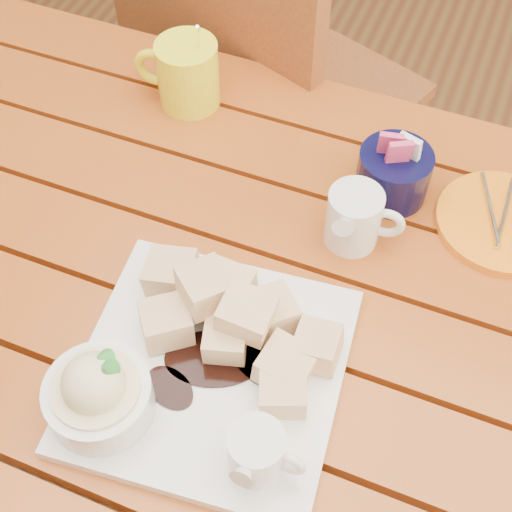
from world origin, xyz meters
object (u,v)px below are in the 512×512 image
at_px(orange_saucer, 503,222).
at_px(chair_far, 257,93).
at_px(coffee_mug_left, 186,73).
at_px(dessert_plate, 190,368).
at_px(table, 234,330).

bearing_deg(orange_saucer, chair_far, 143.84).
bearing_deg(coffee_mug_left, dessert_plate, -69.74).
bearing_deg(chair_far, dessert_plate, 126.10).
relative_size(coffee_mug_left, orange_saucer, 0.88).
relative_size(dessert_plate, orange_saucer, 1.85).
bearing_deg(chair_far, coffee_mug_left, 111.06).
relative_size(table, orange_saucer, 7.17).
bearing_deg(coffee_mug_left, chair_far, 85.89).
xyz_separation_m(dessert_plate, chair_far, (-0.20, 0.70, -0.25)).
bearing_deg(table, orange_saucer, 36.77).
distance_m(table, chair_far, 0.60).
bearing_deg(chair_far, table, 128.81).
distance_m(coffee_mug_left, orange_saucer, 0.48).
xyz_separation_m(orange_saucer, chair_far, (-0.48, 0.35, -0.22)).
distance_m(dessert_plate, coffee_mug_left, 0.46).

